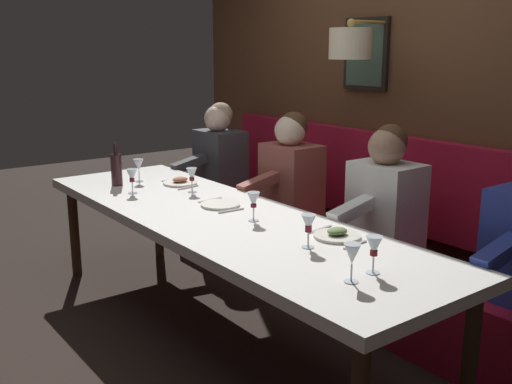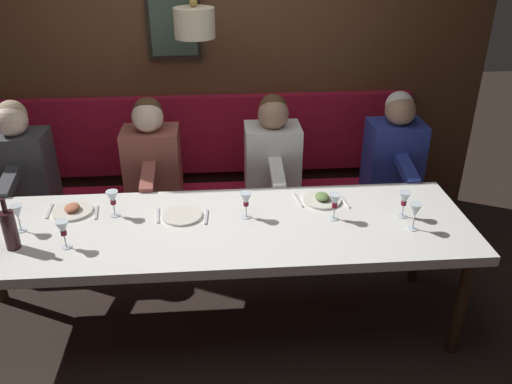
# 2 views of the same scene
# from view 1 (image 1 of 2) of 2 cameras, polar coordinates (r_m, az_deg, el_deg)

# --- Properties ---
(ground_plane) EXTENTS (12.00, 12.00, 0.00)m
(ground_plane) POSITION_cam_1_polar(r_m,az_deg,el_deg) (3.69, -3.33, -13.30)
(ground_plane) COLOR black
(dining_table) EXTENTS (0.90, 3.08, 0.74)m
(dining_table) POSITION_cam_1_polar(r_m,az_deg,el_deg) (3.43, -3.49, -3.09)
(dining_table) COLOR silver
(dining_table) RESTS_ON ground_plane
(banquette_bench) EXTENTS (0.52, 3.28, 0.45)m
(banquette_bench) POSITION_cam_1_polar(r_m,az_deg,el_deg) (4.11, 7.06, -7.03)
(banquette_bench) COLOR maroon
(banquette_bench) RESTS_ON ground_plane
(back_wall_panel) EXTENTS (0.59, 4.48, 2.90)m
(back_wall_panel) POSITION_cam_1_polar(r_m,az_deg,el_deg) (4.29, 13.08, 9.16)
(back_wall_panel) COLOR #51331E
(back_wall_panel) RESTS_ON ground_plane
(diner_near) EXTENTS (0.60, 0.40, 0.79)m
(diner_near) POSITION_cam_1_polar(r_m,az_deg,el_deg) (3.63, 12.35, -0.30)
(diner_near) COLOR white
(diner_near) RESTS_ON banquette_bench
(diner_middle) EXTENTS (0.60, 0.40, 0.79)m
(diner_middle) POSITION_cam_1_polar(r_m,az_deg,el_deg) (4.24, 3.36, 1.98)
(diner_middle) COLOR #934C42
(diner_middle) RESTS_ON banquette_bench
(diner_far) EXTENTS (0.60, 0.40, 0.79)m
(diner_far) POSITION_cam_1_polar(r_m,az_deg,el_deg) (4.96, -3.54, 3.69)
(diner_far) COLOR #3D3D42
(diner_far) RESTS_ON banquette_bench
(place_setting_0) EXTENTS (0.24, 0.33, 0.05)m
(place_setting_0) POSITION_cam_1_polar(r_m,az_deg,el_deg) (3.03, 7.80, -4.08)
(place_setting_0) COLOR silver
(place_setting_0) RESTS_ON dining_table
(place_setting_1) EXTENTS (0.24, 0.32, 0.05)m
(place_setting_1) POSITION_cam_1_polar(r_m,az_deg,el_deg) (4.21, -7.30, 0.96)
(place_setting_1) COLOR silver
(place_setting_1) RESTS_ON dining_table
(place_setting_2) EXTENTS (0.24, 0.32, 0.01)m
(place_setting_2) POSITION_cam_1_polar(r_m,az_deg,el_deg) (3.60, -3.46, -1.22)
(place_setting_2) COLOR silver
(place_setting_2) RESTS_ON dining_table
(wine_glass_0) EXTENTS (0.07, 0.07, 0.16)m
(wine_glass_0) POSITION_cam_1_polar(r_m,az_deg,el_deg) (3.96, -11.85, 1.49)
(wine_glass_0) COLOR silver
(wine_glass_0) RESTS_ON dining_table
(wine_glass_1) EXTENTS (0.07, 0.07, 0.16)m
(wine_glass_1) POSITION_cam_1_polar(r_m,az_deg,el_deg) (3.94, -6.20, 1.62)
(wine_glass_1) COLOR silver
(wine_glass_1) RESTS_ON dining_table
(wine_glass_2) EXTENTS (0.07, 0.07, 0.16)m
(wine_glass_2) POSITION_cam_1_polar(r_m,az_deg,el_deg) (2.44, 9.23, -6.00)
(wine_glass_2) COLOR silver
(wine_glass_2) RESTS_ON dining_table
(wine_glass_3) EXTENTS (0.07, 0.07, 0.16)m
(wine_glass_3) POSITION_cam_1_polar(r_m,az_deg,el_deg) (3.25, -0.24, -0.84)
(wine_glass_3) COLOR silver
(wine_glass_3) RESTS_ON dining_table
(wine_glass_4) EXTENTS (0.07, 0.07, 0.16)m
(wine_glass_4) POSITION_cam_1_polar(r_m,az_deg,el_deg) (2.83, 5.07, -3.13)
(wine_glass_4) COLOR silver
(wine_glass_4) RESTS_ON dining_table
(wine_glass_5) EXTENTS (0.07, 0.07, 0.16)m
(wine_glass_5) POSITION_cam_1_polar(r_m,az_deg,el_deg) (4.31, -11.22, 2.51)
(wine_glass_5) COLOR silver
(wine_glass_5) RESTS_ON dining_table
(wine_glass_6) EXTENTS (0.07, 0.07, 0.16)m
(wine_glass_6) POSITION_cam_1_polar(r_m,az_deg,el_deg) (2.55, 11.28, -5.23)
(wine_glass_6) COLOR silver
(wine_glass_6) RESTS_ON dining_table
(wine_bottle) EXTENTS (0.08, 0.08, 0.30)m
(wine_bottle) POSITION_cam_1_polar(r_m,az_deg,el_deg) (4.22, -13.27, 2.16)
(wine_bottle) COLOR #33191E
(wine_bottle) RESTS_ON dining_table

